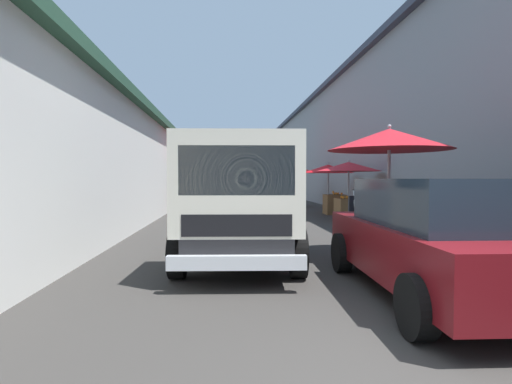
% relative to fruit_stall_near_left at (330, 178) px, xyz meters
% --- Properties ---
extents(ground, '(90.00, 90.00, 0.00)m').
position_rel_fruit_stall_near_left_xyz_m(ground, '(-0.29, 2.75, -1.48)').
color(ground, '#33302D').
extents(building_left_whitewash, '(49.80, 7.50, 3.69)m').
position_rel_fruit_stall_near_left_xyz_m(building_left_whitewash, '(1.96, 10.17, 0.37)').
color(building_left_whitewash, silver).
rests_on(building_left_whitewash, ground).
extents(building_right_concrete, '(49.80, 7.50, 6.53)m').
position_rel_fruit_stall_near_left_xyz_m(building_right_concrete, '(1.96, -4.67, 1.79)').
color(building_right_concrete, gray).
rests_on(building_right_concrete, ground).
extents(fruit_stall_near_left, '(2.11, 2.11, 2.10)m').
position_rel_fruit_stall_near_left_xyz_m(fruit_stall_near_left, '(0.00, 0.00, 0.00)').
color(fruit_stall_near_left, '#9E9EA3').
rests_on(fruit_stall_near_left, ground).
extents(fruit_stall_far_left, '(2.89, 2.89, 2.36)m').
position_rel_fruit_stall_near_left_xyz_m(fruit_stall_far_left, '(1.91, 4.22, 0.38)').
color(fruit_stall_far_left, '#9E9EA3').
rests_on(fruit_stall_far_left, ground).
extents(fruit_stall_far_right, '(2.64, 2.64, 2.33)m').
position_rel_fruit_stall_near_left_xyz_m(fruit_stall_far_right, '(4.61, 1.01, 0.33)').
color(fruit_stall_far_right, '#9E9EA3').
rests_on(fruit_stall_far_right, ground).
extents(fruit_stall_near_right, '(2.24, 2.24, 2.11)m').
position_rel_fruit_stall_near_left_xyz_m(fruit_stall_near_right, '(-2.54, 0.02, 0.04)').
color(fruit_stall_near_right, '#9E9EA3').
rests_on(fruit_stall_near_right, ground).
extents(fruit_stall_mid_lane, '(2.21, 2.21, 2.43)m').
position_rel_fruit_stall_near_left_xyz_m(fruit_stall_mid_lane, '(-9.11, 1.34, 0.43)').
color(fruit_stall_mid_lane, '#9E9EA3').
rests_on(fruit_stall_mid_lane, ground).
extents(hatchback_car, '(3.96, 2.03, 1.45)m').
position_rel_fruit_stall_near_left_xyz_m(hatchback_car, '(-11.49, 1.65, -0.74)').
color(hatchback_car, '#600F14').
rests_on(hatchback_car, ground).
extents(delivery_truck, '(5.00, 2.16, 2.08)m').
position_rel_fruit_stall_near_left_xyz_m(delivery_truck, '(-9.70, 4.04, -0.44)').
color(delivery_truck, black).
rests_on(delivery_truck, ground).
extents(vendor_by_crates, '(0.37, 0.59, 1.60)m').
position_rel_fruit_stall_near_left_xyz_m(vendor_by_crates, '(-5.20, 4.34, -0.56)').
color(vendor_by_crates, '#665B4C').
rests_on(vendor_by_crates, ground).
extents(vendor_in_shade, '(0.39, 0.58, 1.62)m').
position_rel_fruit_stall_near_left_xyz_m(vendor_in_shade, '(0.37, 2.26, -0.55)').
color(vendor_in_shade, '#232328').
rests_on(vendor_in_shade, ground).
extents(parked_scooter, '(1.69, 0.36, 1.14)m').
position_rel_fruit_stall_near_left_xyz_m(parked_scooter, '(-5.14, 0.50, -1.03)').
color(parked_scooter, black).
rests_on(parked_scooter, ground).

